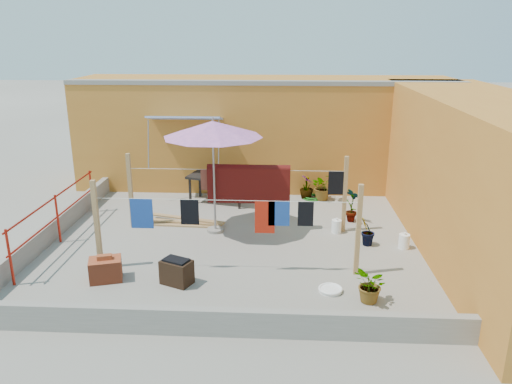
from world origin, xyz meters
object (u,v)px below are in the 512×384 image
at_px(patio_umbrella, 213,130).
at_px(water_jug_b, 336,226).
at_px(brick_stack, 106,269).
at_px(water_jug_a, 404,241).
at_px(white_basin, 330,289).
at_px(green_hose, 312,197).
at_px(brazier, 177,272).
at_px(outdoor_table, 219,178).
at_px(plant_back_a, 323,186).

xyz_separation_m(patio_umbrella, water_jug_b, (2.82, 0.07, -2.25)).
bearing_deg(brick_stack, water_jug_a, 16.79).
distance_m(white_basin, green_hose, 5.33).
xyz_separation_m(white_basin, water_jug_b, (0.38, 2.82, 0.12)).
bearing_deg(brick_stack, brazier, -2.58).
distance_m(patio_umbrella, outdoor_table, 2.73).
bearing_deg(white_basin, outdoor_table, 118.34).
relative_size(water_jug_a, green_hose, 0.67).
relative_size(brick_stack, plant_back_a, 0.90).
distance_m(outdoor_table, water_jug_b, 3.67).
bearing_deg(patio_umbrella, water_jug_a, -10.05).
xyz_separation_m(white_basin, green_hose, (-0.05, 5.33, -0.00)).
relative_size(brazier, white_basin, 1.48).
relative_size(brick_stack, green_hose, 1.25).
bearing_deg(green_hose, water_jug_b, -80.27).
xyz_separation_m(outdoor_table, plant_back_a, (2.86, 0.40, -0.31)).
distance_m(brick_stack, water_jug_b, 5.24).
distance_m(brazier, white_basin, 2.82).
bearing_deg(plant_back_a, white_basin, -92.59).
bearing_deg(brazier, water_jug_a, 22.05).
distance_m(outdoor_table, white_basin, 5.56).
relative_size(brick_stack, water_jug_b, 1.91).
bearing_deg(water_jug_b, outdoor_table, 145.72).
height_order(brick_stack, water_jug_a, brick_stack).
relative_size(water_jug_b, plant_back_a, 0.47).
distance_m(brick_stack, white_basin, 4.18).
relative_size(water_jug_a, plant_back_a, 0.48).
xyz_separation_m(brazier, water_jug_b, (3.19, 2.66, -0.08)).
bearing_deg(brick_stack, green_hose, 51.15).
bearing_deg(water_jug_a, green_hose, 118.40).
height_order(green_hose, plant_back_a, plant_back_a).
bearing_deg(water_jug_a, brick_stack, -163.21).
bearing_deg(green_hose, patio_umbrella, -132.76).
height_order(brazier, plant_back_a, plant_back_a).
xyz_separation_m(patio_umbrella, plant_back_a, (2.68, 2.51, -2.02)).
height_order(brick_stack, brazier, brick_stack).
bearing_deg(plant_back_a, water_jug_a, -65.12).
distance_m(brazier, water_jug_a, 4.92).
distance_m(water_jug_a, water_jug_b, 1.59).
xyz_separation_m(brazier, green_hose, (2.76, 5.17, -0.20)).
bearing_deg(water_jug_b, patio_umbrella, -178.62).
bearing_deg(white_basin, water_jug_a, 48.95).
bearing_deg(plant_back_a, brick_stack, -131.19).
distance_m(outdoor_table, plant_back_a, 2.90).
distance_m(patio_umbrella, plant_back_a, 4.19).
bearing_deg(water_jug_a, outdoor_table, 146.82).
bearing_deg(brick_stack, water_jug_b, 29.71).
distance_m(white_basin, water_jug_b, 2.84).
xyz_separation_m(patio_umbrella, white_basin, (2.44, -2.75, -2.37)).
bearing_deg(green_hose, water_jug_a, -61.60).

